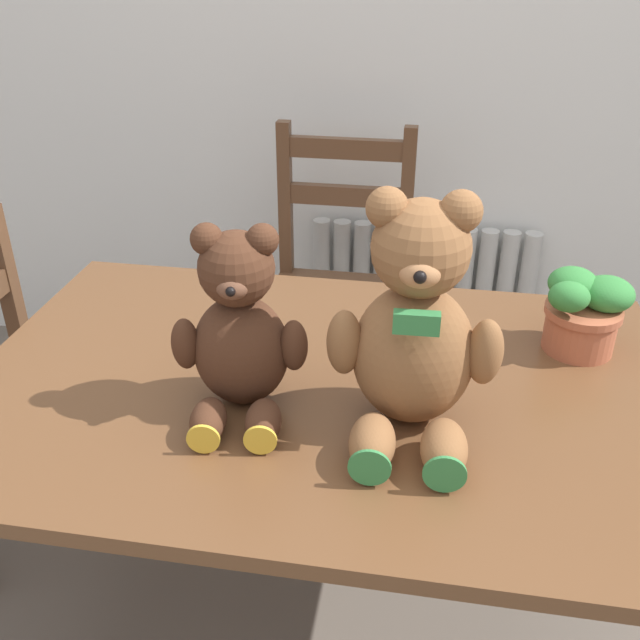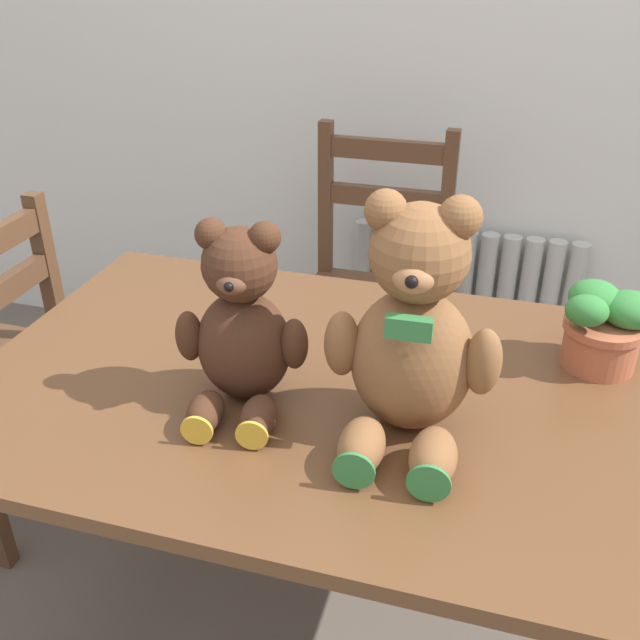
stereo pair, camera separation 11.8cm
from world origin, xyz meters
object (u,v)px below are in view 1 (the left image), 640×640
Objects in this scene: wooden_chair_behind at (338,292)px; teddy_bear_right at (415,332)px; teddy_bear_left at (239,333)px; potted_plant at (583,311)px.

wooden_chair_behind is 1.07m from teddy_bear_right.
wooden_chair_behind is 1.02m from teddy_bear_left.
potted_plant is at bearing 131.86° from wooden_chair_behind.
wooden_chair_behind is at bearing -76.65° from teddy_bear_right.
teddy_bear_right is (0.26, -0.95, 0.43)m from wooden_chair_behind.
teddy_bear_right is (0.29, -0.00, 0.03)m from teddy_bear_left.
potted_plant is at bearing -139.12° from teddy_bear_right.
teddy_bear_right is at bearing 171.51° from teddy_bear_left.
teddy_bear_right is 2.41× the size of potted_plant.
wooden_chair_behind is 2.33× the size of teddy_bear_right.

